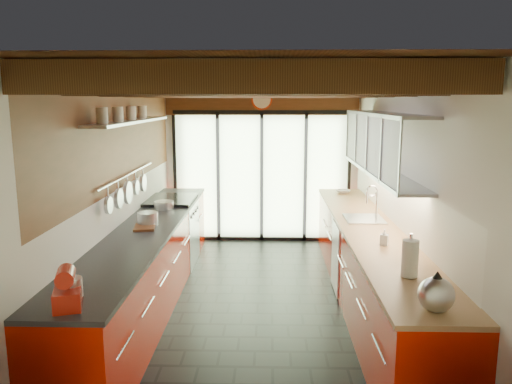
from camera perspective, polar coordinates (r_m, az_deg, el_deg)
ground at (r=5.97m, az=0.21°, el=-12.59°), size 5.50×5.50×0.00m
room_shell at (r=5.54m, az=0.22°, el=3.36°), size 5.50×5.50×5.50m
ceiling_beams at (r=5.88m, az=0.31°, el=11.66°), size 3.14×5.06×4.90m
glass_door at (r=8.22m, az=0.66°, el=5.70°), size 2.95×0.10×2.90m
left_counter at (r=5.97m, az=-12.24°, el=-8.11°), size 0.68×5.00×0.92m
range_stove at (r=7.33m, az=-9.57°, el=-4.47°), size 0.66×0.90×0.97m
right_counter at (r=5.92m, az=12.77°, el=-8.30°), size 0.68×5.00×0.92m
sink_assembly at (r=6.16m, az=12.37°, el=-2.71°), size 0.45×0.52×0.43m
upper_cabinets_right at (r=5.96m, az=14.23°, el=5.44°), size 0.34×3.00×3.00m
left_wall_fixtures at (r=5.92m, az=-14.16°, el=5.36°), size 0.28×2.60×0.96m
stand_mixer at (r=3.77m, az=-20.66°, el=-10.44°), size 0.27×0.36×0.29m
pot_large at (r=5.88m, az=-12.27°, el=-3.00°), size 0.30×0.30×0.15m
pot_small at (r=6.73m, az=-10.48°, el=-1.46°), size 0.30×0.30×0.10m
cutting_board at (r=5.75m, az=-12.61°, el=-3.95°), size 0.27×0.35×0.03m
kettle at (r=3.67m, az=19.92°, el=-10.73°), size 0.26×0.31×0.29m
paper_towel at (r=4.26m, az=17.18°, el=-7.31°), size 0.15×0.15×0.36m
soap_bottle at (r=5.11m, az=14.46°, el=-5.02°), size 0.10×0.10×0.16m
bowl at (r=7.84m, az=9.91°, el=0.06°), size 0.26×0.26×0.05m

